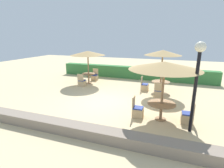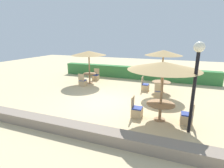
% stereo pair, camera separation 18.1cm
% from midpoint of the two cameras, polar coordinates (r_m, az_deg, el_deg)
% --- Properties ---
extents(ground_plane, '(40.00, 40.00, 0.00)m').
position_cam_midpoint_polar(ground_plane, '(9.53, -1.76, -6.12)').
color(ground_plane, '#D1BA8C').
extents(hedge_row, '(13.00, 0.70, 1.00)m').
position_cam_midpoint_polar(hedge_row, '(15.01, 6.72, 3.72)').
color(hedge_row, '#387A3D').
rests_on(hedge_row, ground_plane).
extents(stone_border, '(10.00, 0.56, 0.40)m').
position_cam_midpoint_polar(stone_border, '(6.73, -12.56, -14.23)').
color(stone_border, gray).
rests_on(stone_border, ground_plane).
extents(lamp_post, '(0.36, 0.36, 3.32)m').
position_cam_midpoint_polar(lamp_post, '(6.68, 25.44, 4.10)').
color(lamp_post, black).
rests_on(lamp_post, ground_plane).
extents(parasol_back_left, '(2.58, 2.58, 2.45)m').
position_cam_midpoint_polar(parasol_back_left, '(13.27, -8.30, 9.92)').
color(parasol_back_left, '#93704C').
rests_on(parasol_back_left, ground_plane).
extents(round_table_back_left, '(1.00, 1.00, 0.74)m').
position_cam_midpoint_polar(round_table_back_left, '(13.53, -8.02, 2.69)').
color(round_table_back_left, '#93704C').
rests_on(round_table_back_left, ground_plane).
extents(patio_chair_back_left_south, '(0.46, 0.46, 0.93)m').
position_cam_midpoint_polar(patio_chair_back_left_south, '(12.78, -10.18, 0.45)').
color(patio_chair_back_left_south, tan).
rests_on(patio_chair_back_left_south, ground_plane).
extents(patio_chair_back_left_north, '(0.46, 0.46, 0.93)m').
position_cam_midpoint_polar(patio_chair_back_left_north, '(14.41, -6.02, 2.29)').
color(patio_chair_back_left_north, tan).
rests_on(patio_chair_back_left_north, ground_plane).
extents(parasol_back_right, '(2.26, 2.26, 2.69)m').
position_cam_midpoint_polar(parasol_back_right, '(11.22, 15.83, 9.75)').
color(parasol_back_right, '#93704C').
rests_on(parasol_back_right, ground_plane).
extents(round_table_back_right, '(1.15, 1.15, 0.71)m').
position_cam_midpoint_polar(round_table_back_right, '(11.55, 15.14, 0.15)').
color(round_table_back_right, '#93704C').
rests_on(round_table_back_right, ground_plane).
extents(patio_chair_back_right_west, '(0.46, 0.46, 0.93)m').
position_cam_midpoint_polar(patio_chair_back_right_west, '(11.78, 10.10, -0.82)').
color(patio_chair_back_right_west, tan).
rests_on(patio_chair_back_right_west, ground_plane).
extents(patio_chair_back_right_south, '(0.46, 0.46, 0.93)m').
position_cam_midpoint_polar(patio_chair_back_right_south, '(10.63, 14.42, -2.83)').
color(patio_chair_back_right_south, tan).
rests_on(patio_chair_back_right_south, ground_plane).
extents(parasol_front_right, '(2.89, 2.89, 2.52)m').
position_cam_midpoint_polar(parasol_front_right, '(7.28, 16.12, 5.74)').
color(parasol_front_right, '#93704C').
rests_on(parasol_front_right, ground_plane).
extents(round_table_front_right, '(1.18, 1.18, 0.74)m').
position_cam_midpoint_polar(round_table_front_right, '(7.74, 15.17, -7.06)').
color(round_table_front_right, '#93704C').
rests_on(round_table_front_right, ground_plane).
extents(patio_chair_front_right_east, '(0.46, 0.46, 0.93)m').
position_cam_midpoint_polar(patio_chair_front_right_east, '(7.92, 22.82, -9.93)').
color(patio_chair_front_right_east, tan).
rests_on(patio_chair_front_right_east, ground_plane).
extents(patio_chair_front_right_west, '(0.46, 0.46, 0.93)m').
position_cam_midpoint_polar(patio_chair_front_right_west, '(7.94, 7.69, -8.76)').
color(patio_chair_front_right_west, tan).
rests_on(patio_chair_front_right_west, ground_plane).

